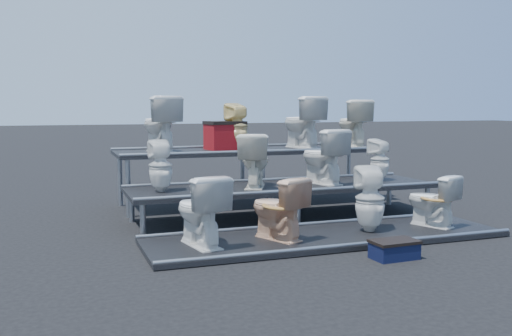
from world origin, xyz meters
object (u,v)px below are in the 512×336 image
object	(u,v)px
toilet_3	(432,200)
toilet_8	(160,124)
toilet_6	(322,156)
toilet_2	(370,199)
toilet_4	(161,166)
toilet_7	(380,160)
toilet_5	(254,160)
step_stool	(394,251)
toilet_10	(302,122)
toilet_0	(200,210)
toilet_11	(353,123)
toilet_9	(237,126)
red_crate	(225,137)
toilet_1	(277,208)

from	to	relation	value
toilet_3	toilet_8	world-z (taller)	toilet_8
toilet_6	toilet_8	size ratio (longest dim) A/B	0.93
toilet_2	toilet_4	bearing A→B (deg)	-13.98
toilet_7	toilet_8	distance (m)	3.25
toilet_8	toilet_4	bearing A→B (deg)	70.83
toilet_4	toilet_5	world-z (taller)	toilet_5
step_stool	toilet_3	bearing A→B (deg)	37.05
toilet_8	step_stool	xyz separation A→B (m)	(1.71, -3.56, -1.19)
toilet_2	toilet_6	distance (m)	1.36
toilet_6	toilet_10	size ratio (longest dim) A/B	0.93
toilet_0	toilet_3	distance (m)	2.93
toilet_11	toilet_3	bearing A→B (deg)	89.46
toilet_10	toilet_0	bearing A→B (deg)	38.44
toilet_9	toilet_3	bearing A→B (deg)	109.53
toilet_5	red_crate	distance (m)	1.40
toilet_3	toilet_9	xyz separation A→B (m)	(-1.68, 2.60, 0.84)
red_crate	toilet_0	bearing A→B (deg)	-119.01
toilet_0	toilet_10	world-z (taller)	toilet_10
toilet_11	toilet_4	bearing A→B (deg)	27.61
toilet_2	toilet_10	size ratio (longest dim) A/B	0.94
toilet_2	toilet_3	xyz separation A→B (m)	(0.88, 0.00, -0.07)
toilet_2	toilet_8	xyz separation A→B (m)	(-2.00, 2.60, 0.82)
toilet_2	toilet_5	xyz separation A→B (m)	(-0.99, 1.30, 0.37)
toilet_0	toilet_2	distance (m)	2.06
toilet_1	toilet_9	xyz separation A→B (m)	(0.38, 2.60, 0.81)
toilet_4	toilet_11	xyz separation A→B (m)	(3.45, 1.30, 0.46)
toilet_10	toilet_5	bearing A→B (deg)	36.07
toilet_4	toilet_10	distance (m)	2.88
toilet_1	toilet_2	xyz separation A→B (m)	(1.18, 0.00, 0.03)
toilet_1	toilet_10	bearing A→B (deg)	-142.26
toilet_0	toilet_6	distance (m)	2.48
toilet_1	toilet_5	xyz separation A→B (m)	(0.19, 1.30, 0.41)
toilet_5	step_stool	world-z (taller)	toilet_5
toilet_7	toilet_9	bearing A→B (deg)	-55.67
toilet_4	toilet_10	bearing A→B (deg)	-153.28
toilet_9	red_crate	distance (m)	0.26
toilet_0	toilet_4	xyz separation A→B (m)	(-0.18, 1.30, 0.35)
toilet_1	step_stool	bearing A→B (deg)	109.81
toilet_3	toilet_6	world-z (taller)	toilet_6
toilet_1	toilet_11	world-z (taller)	toilet_11
toilet_1	toilet_9	world-z (taller)	toilet_9
toilet_7	step_stool	world-z (taller)	toilet_7
toilet_0	toilet_11	bearing A→B (deg)	-151.64
toilet_10	red_crate	distance (m)	1.29
toilet_0	step_stool	world-z (taller)	toilet_0
toilet_1	toilet_0	bearing A→B (deg)	-22.84
red_crate	toilet_2	bearing A→B (deg)	-76.99
toilet_0	toilet_8	bearing A→B (deg)	-101.35
toilet_3	toilet_9	world-z (taller)	toilet_9
toilet_0	step_stool	size ratio (longest dim) A/B	1.69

